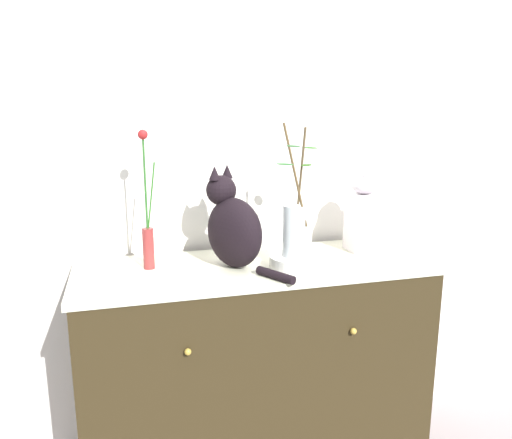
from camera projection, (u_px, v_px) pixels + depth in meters
The scene contains 7 objects.
wall_back at pixel (237, 165), 2.19m from camera, with size 4.40×0.08×2.60m, color silver.
sideboard at pixel (256, 373), 2.07m from camera, with size 1.39×0.51×0.94m.
cat_sitting at pixel (233, 227), 1.91m from camera, with size 0.30×0.41×0.39m.
vase_slim_green at pixel (148, 230), 1.88m from camera, with size 0.06×0.04×0.52m.
bowl_porcelain at pixel (295, 262), 1.92m from camera, with size 0.20×0.20×0.05m, color white.
vase_glass_clear at pixel (296, 227), 1.89m from camera, with size 0.19×0.17×0.50m.
jar_lidded_porcelain at pixel (363, 216), 2.13m from camera, with size 0.12×0.12×0.34m.
Camera 1 is at (-0.49, -1.81, 1.56)m, focal length 35.14 mm.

